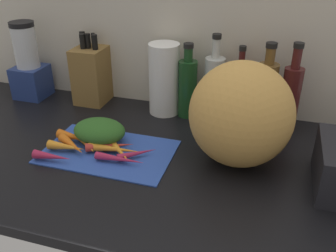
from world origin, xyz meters
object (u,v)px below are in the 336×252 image
object	(u,v)px
bottle_2	(239,92)
carrot_8	(86,144)
carrot_4	(137,153)
carrot_9	(121,159)
carrot_7	(75,137)
bottle_3	(265,94)
bottle_0	(188,87)
bottle_4	(290,97)
carrot_6	(52,156)
cutting_board	(109,151)
blender_appliance	(29,66)
bottle_1	(214,86)
carrot_1	(66,147)
knife_block	(91,74)
carrot_2	(119,151)
winter_squash	(241,115)
carrot_3	(72,145)
carrot_0	(110,146)
carrot_5	(115,149)
paper_towel_roll	(164,79)

from	to	relation	value
bottle_2	carrot_8	bearing A→B (deg)	-139.36
carrot_4	bottle_2	bearing A→B (deg)	55.59
bottle_2	carrot_9	bearing A→B (deg)	-124.64
carrot_7	bottle_3	xyz separation A→B (cm)	(56.13, 29.78, 9.93)
carrot_4	bottle_0	distance (cm)	35.13
carrot_8	bottle_0	distance (cm)	41.69
bottle_0	bottle_4	xyz separation A→B (cm)	(35.26, -0.93, 0.99)
carrot_6	bottle_3	world-z (taller)	bottle_3
cutting_board	bottle_0	world-z (taller)	bottle_0
blender_appliance	bottle_1	xyz separation A→B (cm)	(74.02, 3.07, -1.10)
carrot_1	knife_block	bearing A→B (deg)	104.97
carrot_2	bottle_1	bearing A→B (deg)	58.37
carrot_9	bottle_1	size ratio (longest dim) A/B	0.49
carrot_1	winter_squash	distance (cm)	53.36
carrot_2	blender_appliance	size ratio (longest dim) A/B	0.43
cutting_board	carrot_1	size ratio (longest dim) A/B	3.35
cutting_board	bottle_3	world-z (taller)	bottle_3
carrot_6	bottle_1	bearing A→B (deg)	48.40
cutting_board	carrot_7	bearing A→B (deg)	172.42
carrot_1	carrot_3	size ratio (longest dim) A/B	0.97
carrot_0	carrot_7	xyz separation A→B (cm)	(-12.73, 1.31, 0.20)
winter_squash	bottle_2	distance (cm)	29.34
carrot_6	winter_squash	world-z (taller)	winter_squash
carrot_1	bottle_1	world-z (taller)	bottle_1
carrot_6	blender_appliance	size ratio (longest dim) A/B	0.38
blender_appliance	bottle_4	distance (cm)	100.09
bottle_0	cutting_board	bearing A→B (deg)	-117.38
carrot_7	carrot_3	bearing A→B (deg)	-71.96
carrot_7	bottle_2	xyz separation A→B (cm)	(46.89, 33.78, 7.78)
carrot_1	carrot_5	xyz separation A→B (cm)	(14.54, 3.29, -0.14)
bottle_0	bottle_4	bearing A→B (deg)	-1.52
winter_squash	carrot_8	bearing A→B (deg)	-170.90
bottle_3	winter_squash	bearing A→B (deg)	-102.19
carrot_1	bottle_0	world-z (taller)	bottle_0
bottle_2	bottle_0	bearing A→B (deg)	-170.32
carrot_4	carrot_6	world-z (taller)	carrot_6
bottle_2	carrot_7	bearing A→B (deg)	-144.23
carrot_1	paper_towel_roll	distance (cm)	43.18
carrot_3	carrot_5	distance (cm)	13.48
carrot_3	bottle_0	bearing A→B (deg)	52.09
carrot_7	carrot_9	size ratio (longest dim) A/B	0.85
cutting_board	carrot_2	bearing A→B (deg)	-16.64
carrot_8	carrot_9	distance (cm)	14.52
carrot_5	paper_towel_roll	distance (cm)	35.62
winter_squash	bottle_0	size ratio (longest dim) A/B	1.14
carrot_5	carrot_1	bearing A→B (deg)	-167.23
carrot_0	bottle_2	distance (cm)	49.62
blender_appliance	bottle_3	size ratio (longest dim) A/B	1.02
cutting_board	carrot_8	bearing A→B (deg)	-175.77
winter_squash	bottle_1	bearing A→B (deg)	114.94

